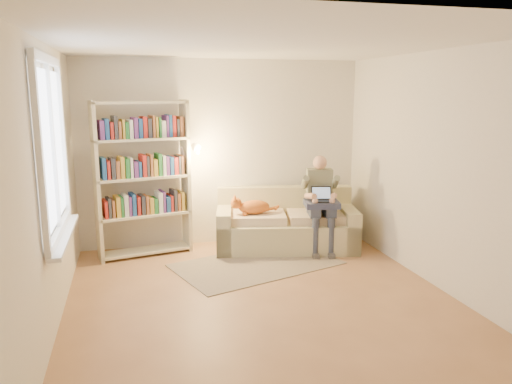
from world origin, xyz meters
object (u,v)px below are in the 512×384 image
object	(u,v)px
laptop	(317,197)
bookshelf	(143,171)
cat	(253,207)
sofa	(286,227)
person	(320,198)

from	to	relation	value
laptop	bookshelf	bearing A→B (deg)	179.87
cat	laptop	xyz separation A→B (m)	(0.81, -0.30, 0.15)
cat	laptop	size ratio (longest dim) A/B	2.15
sofa	cat	xyz separation A→B (m)	(-0.48, -0.02, 0.32)
sofa	bookshelf	world-z (taller)	bookshelf
sofa	person	xyz separation A→B (m)	(0.41, -0.24, 0.45)
cat	person	bearing A→B (deg)	-1.56
person	bookshelf	bearing A→B (deg)	-177.70
sofa	bookshelf	size ratio (longest dim) A/B	1.00
sofa	bookshelf	bearing A→B (deg)	-172.78
sofa	cat	world-z (taller)	sofa
sofa	laptop	distance (m)	0.66
cat	bookshelf	size ratio (longest dim) A/B	0.32
cat	bookshelf	xyz separation A→B (m)	(-1.44, 0.18, 0.51)
laptop	bookshelf	xyz separation A→B (m)	(-2.25, 0.48, 0.37)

